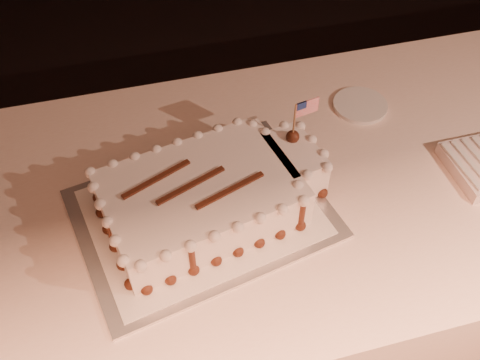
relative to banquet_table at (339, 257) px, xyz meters
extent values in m
cube|color=#FBD6C2|center=(0.00, 0.00, 0.00)|extent=(2.40, 0.80, 0.75)
cube|color=silver|center=(-0.37, -0.05, 0.38)|extent=(0.56, 0.46, 0.01)
cube|color=white|center=(-0.37, -0.05, 0.38)|extent=(0.50, 0.41, 0.00)
cube|color=white|center=(-0.37, -0.05, 0.43)|extent=(0.41, 0.31, 0.09)
cube|color=white|center=(-0.17, 0.00, 0.43)|extent=(0.11, 0.16, 0.09)
sphere|color=#552515|center=(-0.51, -0.20, 0.39)|extent=(0.02, 0.02, 0.02)
sphere|color=#552515|center=(-0.46, -0.19, 0.39)|extent=(0.02, 0.02, 0.02)
sphere|color=#552515|center=(-0.42, -0.18, 0.39)|extent=(0.02, 0.02, 0.02)
sphere|color=#552515|center=(-0.37, -0.17, 0.39)|extent=(0.02, 0.02, 0.02)
sphere|color=#552515|center=(-0.33, -0.16, 0.39)|extent=(0.02, 0.02, 0.02)
sphere|color=#552515|center=(-0.28, -0.15, 0.39)|extent=(0.02, 0.02, 0.02)
sphere|color=#552515|center=(-0.24, -0.14, 0.39)|extent=(0.02, 0.02, 0.02)
sphere|color=#552515|center=(-0.19, -0.13, 0.39)|extent=(0.02, 0.02, 0.02)
sphere|color=#552515|center=(-0.19, -0.10, 0.39)|extent=(0.02, 0.02, 0.02)
sphere|color=#552515|center=(-0.17, -0.08, 0.39)|extent=(0.02, 0.02, 0.02)
sphere|color=#552515|center=(-0.12, -0.07, 0.39)|extent=(0.02, 0.02, 0.02)
sphere|color=#552515|center=(-0.12, -0.03, 0.39)|extent=(0.02, 0.02, 0.02)
sphere|color=#552515|center=(-0.13, 0.01, 0.39)|extent=(0.02, 0.02, 0.02)
sphere|color=#552515|center=(-0.13, 0.06, 0.39)|extent=(0.02, 0.02, 0.02)
sphere|color=#552515|center=(-0.17, 0.07, 0.39)|extent=(0.02, 0.02, 0.02)
sphere|color=#552515|center=(-0.21, 0.06, 0.39)|extent=(0.02, 0.02, 0.02)
sphere|color=#552515|center=(-0.23, 0.09, 0.39)|extent=(0.02, 0.02, 0.02)
sphere|color=#552515|center=(-0.26, 0.10, 0.39)|extent=(0.02, 0.02, 0.02)
sphere|color=#552515|center=(-0.30, 0.09, 0.39)|extent=(0.02, 0.02, 0.02)
sphere|color=#552515|center=(-0.35, 0.08, 0.39)|extent=(0.02, 0.02, 0.02)
sphere|color=#552515|center=(-0.39, 0.08, 0.39)|extent=(0.02, 0.02, 0.02)
sphere|color=#552515|center=(-0.44, 0.07, 0.39)|extent=(0.02, 0.02, 0.02)
sphere|color=#552515|center=(-0.48, 0.06, 0.39)|extent=(0.02, 0.02, 0.02)
sphere|color=#552515|center=(-0.53, 0.05, 0.39)|extent=(0.02, 0.02, 0.02)
sphere|color=#552515|center=(-0.57, 0.04, 0.39)|extent=(0.02, 0.02, 0.02)
sphere|color=#552515|center=(-0.57, 0.00, 0.39)|extent=(0.02, 0.02, 0.02)
sphere|color=#552515|center=(-0.56, -0.05, 0.39)|extent=(0.02, 0.02, 0.02)
sphere|color=#552515|center=(-0.55, -0.09, 0.39)|extent=(0.02, 0.02, 0.02)
sphere|color=#552515|center=(-0.54, -0.14, 0.39)|extent=(0.02, 0.02, 0.02)
sphere|color=#552515|center=(-0.53, -0.18, 0.39)|extent=(0.02, 0.02, 0.02)
sphere|color=white|center=(-0.51, -0.20, 0.47)|extent=(0.02, 0.02, 0.02)
sphere|color=white|center=(-0.46, -0.19, 0.47)|extent=(0.02, 0.02, 0.02)
sphere|color=white|center=(-0.42, -0.18, 0.47)|extent=(0.02, 0.02, 0.02)
sphere|color=white|center=(-0.37, -0.17, 0.47)|extent=(0.02, 0.02, 0.02)
sphere|color=white|center=(-0.33, -0.16, 0.47)|extent=(0.02, 0.02, 0.02)
sphere|color=white|center=(-0.28, -0.15, 0.47)|extent=(0.02, 0.02, 0.02)
sphere|color=white|center=(-0.24, -0.14, 0.47)|extent=(0.02, 0.02, 0.02)
sphere|color=white|center=(-0.19, -0.13, 0.47)|extent=(0.02, 0.02, 0.02)
sphere|color=white|center=(-0.19, -0.10, 0.47)|extent=(0.02, 0.02, 0.02)
sphere|color=white|center=(-0.17, -0.08, 0.47)|extent=(0.02, 0.02, 0.02)
sphere|color=white|center=(-0.12, -0.07, 0.47)|extent=(0.02, 0.02, 0.02)
sphere|color=white|center=(-0.12, -0.03, 0.47)|extent=(0.02, 0.02, 0.02)
sphere|color=white|center=(-0.13, 0.01, 0.47)|extent=(0.02, 0.02, 0.02)
sphere|color=white|center=(-0.13, 0.06, 0.47)|extent=(0.02, 0.02, 0.02)
sphere|color=white|center=(-0.17, 0.07, 0.47)|extent=(0.02, 0.02, 0.02)
sphere|color=white|center=(-0.21, 0.06, 0.47)|extent=(0.02, 0.02, 0.02)
sphere|color=white|center=(-0.23, 0.09, 0.47)|extent=(0.02, 0.02, 0.02)
sphere|color=white|center=(-0.26, 0.10, 0.47)|extent=(0.02, 0.02, 0.02)
sphere|color=white|center=(-0.30, 0.09, 0.47)|extent=(0.02, 0.02, 0.02)
sphere|color=white|center=(-0.35, 0.08, 0.47)|extent=(0.02, 0.02, 0.02)
sphere|color=white|center=(-0.39, 0.08, 0.47)|extent=(0.02, 0.02, 0.02)
sphere|color=white|center=(-0.44, 0.07, 0.47)|extent=(0.02, 0.02, 0.02)
sphere|color=white|center=(-0.48, 0.06, 0.47)|extent=(0.02, 0.02, 0.02)
sphere|color=white|center=(-0.53, 0.05, 0.47)|extent=(0.02, 0.02, 0.02)
sphere|color=white|center=(-0.57, 0.04, 0.47)|extent=(0.02, 0.02, 0.02)
sphere|color=white|center=(-0.57, 0.00, 0.47)|extent=(0.02, 0.02, 0.02)
sphere|color=white|center=(-0.56, -0.05, 0.47)|extent=(0.02, 0.02, 0.02)
sphere|color=white|center=(-0.55, -0.09, 0.47)|extent=(0.02, 0.02, 0.02)
sphere|color=white|center=(-0.54, -0.14, 0.47)|extent=(0.02, 0.02, 0.02)
sphere|color=white|center=(-0.53, -0.18, 0.47)|extent=(0.02, 0.02, 0.02)
cylinder|color=#552515|center=(-0.42, -0.18, 0.43)|extent=(0.01, 0.01, 0.08)
sphere|color=#552515|center=(-0.42, -0.18, 0.39)|extent=(0.02, 0.02, 0.02)
cylinder|color=#552515|center=(-0.19, -0.13, 0.43)|extent=(0.01, 0.01, 0.08)
sphere|color=#552515|center=(-0.19, -0.13, 0.39)|extent=(0.02, 0.02, 0.02)
cylinder|color=#552515|center=(-0.13, 0.01, 0.43)|extent=(0.01, 0.01, 0.08)
sphere|color=#552515|center=(-0.13, 0.01, 0.39)|extent=(0.02, 0.02, 0.02)
cylinder|color=#552515|center=(-0.26, 0.10, 0.43)|extent=(0.01, 0.01, 0.08)
sphere|color=#552515|center=(-0.26, 0.10, 0.39)|extent=(0.02, 0.02, 0.02)
cylinder|color=#552515|center=(-0.48, 0.06, 0.43)|extent=(0.01, 0.01, 0.08)
sphere|color=#552515|center=(-0.48, 0.06, 0.39)|extent=(0.02, 0.02, 0.02)
cylinder|color=#552515|center=(-0.55, -0.09, 0.43)|extent=(0.01, 0.01, 0.08)
sphere|color=#552515|center=(-0.55, -0.09, 0.39)|extent=(0.02, 0.02, 0.02)
cube|color=#552515|center=(-0.45, -0.02, 0.48)|extent=(0.14, 0.07, 0.01)
cube|color=#552515|center=(-0.39, -0.05, 0.48)|extent=(0.14, 0.06, 0.01)
cube|color=#552515|center=(-0.32, -0.08, 0.48)|extent=(0.14, 0.06, 0.01)
sphere|color=#552515|center=(-0.16, 0.02, 0.48)|extent=(0.03, 0.03, 0.03)
cylinder|color=#B4784D|center=(-0.16, 0.02, 0.51)|extent=(0.00, 0.00, 0.11)
cube|color=red|center=(-0.14, 0.03, 0.55)|extent=(0.05, 0.01, 0.04)
cube|color=navy|center=(-0.15, 0.03, 0.56)|extent=(0.02, 0.01, 0.02)
cube|color=silver|center=(0.18, -0.09, 0.41)|extent=(0.02, 0.14, 0.01)
cube|color=silver|center=(0.21, -0.09, 0.41)|extent=(0.02, 0.14, 0.01)
cylinder|color=silver|center=(0.07, 0.18, 0.38)|extent=(0.13, 0.13, 0.01)
camera|label=1|loc=(-0.47, -0.71, 1.24)|focal=40.00mm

